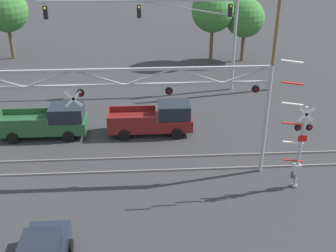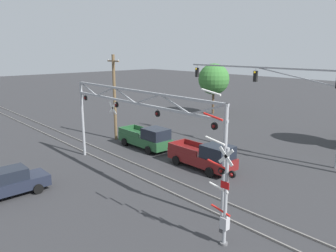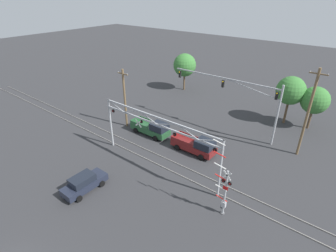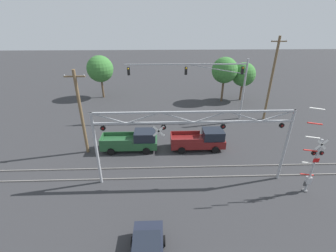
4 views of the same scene
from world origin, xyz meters
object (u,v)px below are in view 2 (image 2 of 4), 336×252
Objects in this scene: crossing_gantry at (135,114)px; pickup_truck_lead at (205,156)px; traffic_signal_span at (292,90)px; pickup_truck_following at (147,138)px; sedan_waiting at (9,183)px; crossing_signal_mast at (224,194)px; background_tree_far_right_verge at (214,79)px; utility_pole_left at (115,97)px.

crossing_gantry is 6.30m from pickup_truck_lead.
pickup_truck_following is (-9.21, -7.28, -4.49)m from traffic_signal_span.
sedan_waiting is at bearing -114.11° from crossing_gantry.
traffic_signal_span is (-4.40, 13.84, 3.06)m from crossing_signal_mast.
traffic_signal_span is 2.17× the size of background_tree_far_right_verge.
crossing_gantry is 3.37× the size of sedan_waiting.
pickup_truck_following is 12.20m from sedan_waiting.
utility_pole_left is (-13.70, -7.58, -1.26)m from traffic_signal_span.
pickup_truck_following is 5.54m from utility_pole_left.
utility_pole_left is at bearing 154.13° from crossing_gantry.
utility_pole_left reaches higher than traffic_signal_span.
pickup_truck_lead is (-2.43, -7.30, -4.49)m from traffic_signal_span.
crossing_gantry is at bearing -108.63° from pickup_truck_lead.
crossing_signal_mast is at bearing -72.38° from traffic_signal_span.
utility_pole_left is at bearing -82.53° from background_tree_far_right_verge.
pickup_truck_lead is at bearing 1.46° from utility_pole_left.
traffic_signal_span is 8.91m from pickup_truck_lead.
pickup_truck_lead is 21.90m from background_tree_far_right_verge.
traffic_signal_span is at bearing 28.96° from utility_pole_left.
traffic_signal_span is 2.67× the size of pickup_truck_following.
crossing_gantry is 8.58m from sedan_waiting.
background_tree_far_right_verge is at bearing 118.55° from crossing_gantry.
sedan_waiting is (1.94, -12.04, -0.14)m from pickup_truck_following.
pickup_truck_lead is at bearing -0.14° from pickup_truck_following.
crossing_signal_mast reaches higher than sedan_waiting.
crossing_gantry is 2.74× the size of pickup_truck_lead.
traffic_signal_span is 3.39× the size of sedan_waiting.
utility_pole_left reaches higher than crossing_gantry.
crossing_signal_mast is 0.47× the size of traffic_signal_span.
pickup_truck_following is at bearing 99.14° from sedan_waiting.
crossing_signal_mast is 9.57m from pickup_truck_lead.
background_tree_far_right_verge reaches higher than crossing_gantry.
traffic_signal_span is 21.16m from sedan_waiting.
crossing_signal_mast is 31.07m from background_tree_far_right_verge.
pickup_truck_following is 1.27× the size of sedan_waiting.
sedan_waiting is at bearing -80.86° from pickup_truck_following.
crossing_gantry is 8.90m from crossing_signal_mast.
utility_pole_left is 17.27m from background_tree_far_right_verge.
background_tree_far_right_verge is (-6.74, 16.81, 3.72)m from pickup_truck_following.
crossing_signal_mast is 1.59× the size of sedan_waiting.
crossing_gantry is at bearing -44.16° from pickup_truck_following.
utility_pole_left reaches higher than background_tree_far_right_verge.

